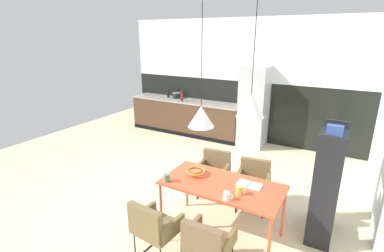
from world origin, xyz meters
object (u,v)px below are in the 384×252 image
mug_tall_blue (227,196)px  bottle_vinegar_dark (168,94)px  armchair_facing_counter (214,168)px  mug_short_terracotta (167,178)px  pendant_lamp_over_table_near (201,116)px  refrigerator_column (254,107)px  fruit_bowl (196,172)px  open_shelf_unit (327,180)px  armchair_corner_seat (207,241)px  pendant_lamp_over_table_far (251,105)px  armchair_near_window (254,178)px  bottle_wine_green (182,96)px  mug_wide_latte (239,190)px  open_book (249,185)px  armchair_head_of_table (153,225)px  dining_table (222,187)px  cooking_pot (176,95)px

mug_tall_blue → bottle_vinegar_dark: size_ratio=0.47×
armchair_facing_counter → mug_short_terracotta: mug_short_terracotta is taller
pendant_lamp_over_table_near → refrigerator_column: bearing=96.5°
fruit_bowl → open_shelf_unit: open_shelf_unit is taller
armchair_facing_counter → armchair_corner_seat: bearing=105.2°
armchair_corner_seat → pendant_lamp_over_table_far: bearing=78.4°
bottle_vinegar_dark → armchair_near_window: bearing=-38.1°
mug_short_terracotta → bottle_wine_green: bearing=118.7°
refrigerator_column → bottle_vinegar_dark: 2.46m
armchair_facing_counter → bottle_vinegar_dark: size_ratio=2.88×
refrigerator_column → mug_wide_latte: bearing=-74.6°
pendant_lamp_over_table_far → refrigerator_column: bearing=106.5°
fruit_bowl → open_book: fruit_bowl is taller
refrigerator_column → open_shelf_unit: refrigerator_column is taller
armchair_facing_counter → armchair_head_of_table: armchair_head_of_table is taller
mug_wide_latte → pendant_lamp_over_table_near: pendant_lamp_over_table_near is taller
mug_wide_latte → refrigerator_column: bearing=105.4°
mug_short_terracotta → mug_tall_blue: (0.84, -0.02, -0.00)m
armchair_head_of_table → mug_wide_latte: size_ratio=6.44×
mug_tall_blue → open_shelf_unit: 1.40m
pendant_lamp_over_table_near → pendant_lamp_over_table_far: size_ratio=1.17×
armchair_corner_seat → pendant_lamp_over_table_far: size_ratio=0.59×
dining_table → mug_short_terracotta: (-0.65, -0.30, 0.10)m
armchair_near_window → armchair_corner_seat: size_ratio=1.01×
armchair_corner_seat → pendant_lamp_over_table_near: bearing=121.7°
refrigerator_column → pendant_lamp_over_table_near: bearing=-83.5°
armchair_corner_seat → bottle_wine_green: size_ratio=2.46×
fruit_bowl → mug_wide_latte: (0.70, -0.20, 0.01)m
open_shelf_unit → pendant_lamp_over_table_near: size_ratio=1.08×
open_shelf_unit → pendant_lamp_over_table_far: pendant_lamp_over_table_far is taller
mug_tall_blue → pendant_lamp_over_table_far: pendant_lamp_over_table_far is taller
dining_table → armchair_corner_seat: dining_table is taller
refrigerator_column → pendant_lamp_over_table_far: 3.64m
armchair_facing_counter → armchair_head_of_table: bearing=83.8°
pendant_lamp_over_table_far → pendant_lamp_over_table_near: bearing=-178.3°
mug_short_terracotta → cooking_pot: bearing=120.9°
fruit_bowl → cooking_pot: cooking_pot is taller
cooking_pot → armchair_corner_seat: bearing=-54.0°
armchair_near_window → cooking_pot: size_ratio=3.49×
armchair_head_of_table → mug_wide_latte: bearing=48.4°
armchair_head_of_table → mug_tall_blue: bearing=43.4°
armchair_near_window → open_shelf_unit: bearing=162.6°
dining_table → mug_short_terracotta: 0.72m
fruit_bowl → bottle_wine_green: bearing=124.3°
mug_tall_blue → mug_wide_latte: bearing=65.1°
armchair_facing_counter → open_shelf_unit: 1.72m
mug_short_terracotta → pendant_lamp_over_table_far: bearing=17.7°
armchair_near_window → mug_short_terracotta: (-0.81, -1.14, 0.32)m
armchair_near_window → open_shelf_unit: open_shelf_unit is taller
armchair_near_window → bottle_vinegar_dark: size_ratio=2.89×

